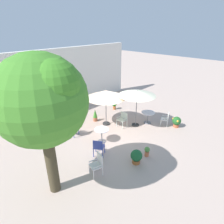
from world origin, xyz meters
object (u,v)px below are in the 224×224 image
(patio_chair_0, at_px, (166,118))
(patio_umbrella_0, at_px, (106,94))
(patio_chair_4, at_px, (74,127))
(potted_plant_1, at_px, (76,115))
(potted_plant_5, at_px, (51,136))
(potted_plant_6, at_px, (147,151))
(patio_chair_3, at_px, (99,146))
(patio_chair_2, at_px, (98,163))
(cafe_table_0, at_px, (102,133))
(potted_plant_0, at_px, (95,115))
(cafe_table_1, at_px, (148,115))
(shade_tree, at_px, (42,100))
(patio_chair_1, at_px, (123,118))
(potted_plant_2, at_px, (114,105))
(patio_umbrella_1, at_px, (137,93))
(potted_plant_4, at_px, (136,156))
(potted_plant_3, at_px, (177,121))

(patio_chair_0, bearing_deg, patio_umbrella_0, 130.75)
(patio_chair_4, bearing_deg, potted_plant_1, 50.67)
(potted_plant_5, height_order, potted_plant_6, potted_plant_5)
(patio_chair_3, bearing_deg, patio_chair_2, -134.81)
(cafe_table_0, bearing_deg, potted_plant_0, 56.18)
(cafe_table_1, xyz_separation_m, potted_plant_0, (-2.08, 2.58, -0.10))
(shade_tree, xyz_separation_m, patio_chair_4, (2.72, 2.55, -3.02))
(patio_umbrella_0, height_order, potted_plant_1, patio_umbrella_0)
(patio_chair_2, bearing_deg, patio_chair_1, 26.81)
(cafe_table_0, bearing_deg, potted_plant_6, -75.87)
(potted_plant_0, bearing_deg, patio_chair_2, -130.68)
(patio_chair_2, relative_size, potted_plant_2, 1.70)
(potted_plant_5, bearing_deg, patio_chair_2, -89.45)
(shade_tree, bearing_deg, patio_umbrella_0, 24.45)
(patio_chair_2, bearing_deg, patio_chair_4, 70.21)
(shade_tree, xyz_separation_m, patio_chair_1, (5.41, 1.33, -3.04))
(shade_tree, height_order, patio_umbrella_1, shade_tree)
(patio_umbrella_0, distance_m, potted_plant_1, 2.63)
(patio_chair_3, bearing_deg, patio_chair_1, 20.09)
(potted_plant_4, height_order, potted_plant_5, potted_plant_4)
(cafe_table_1, relative_size, potted_plant_4, 1.25)
(patio_chair_4, bearing_deg, patio_umbrella_1, -28.14)
(patio_umbrella_1, bearing_deg, cafe_table_1, -22.62)
(potted_plant_3, bearing_deg, patio_chair_0, 117.11)
(patio_chair_2, bearing_deg, cafe_table_1, 11.51)
(patio_chair_0, bearing_deg, patio_chair_4, 145.90)
(potted_plant_3, xyz_separation_m, potted_plant_4, (-4.33, -0.25, -0.01))
(patio_chair_4, xyz_separation_m, potted_plant_4, (0.50, -3.89, -0.18))
(patio_chair_1, bearing_deg, cafe_table_1, -31.90)
(potted_plant_1, height_order, potted_plant_2, same)
(patio_chair_4, bearing_deg, patio_chair_0, -34.10)
(patio_umbrella_0, xyz_separation_m, potted_plant_1, (-0.93, 1.84, -1.63))
(patio_umbrella_1, height_order, potted_plant_0, patio_umbrella_1)
(patio_umbrella_1, xyz_separation_m, cafe_table_0, (-2.63, 0.22, -1.56))
(shade_tree, distance_m, patio_chair_2, 3.45)
(cafe_table_0, xyz_separation_m, potted_plant_5, (-1.81, 1.95, -0.19))
(cafe_table_0, height_order, potted_plant_6, cafe_table_0)
(patio_chair_4, distance_m, potted_plant_4, 3.92)
(cafe_table_0, bearing_deg, patio_chair_2, -137.64)
(cafe_table_1, height_order, patio_chair_2, patio_chair_2)
(potted_plant_1, relative_size, potted_plant_6, 1.16)
(patio_chair_4, height_order, potted_plant_0, patio_chair_4)
(cafe_table_0, xyz_separation_m, patio_chair_1, (2.04, 0.31, -0.00))
(patio_umbrella_0, relative_size, potted_plant_6, 4.80)
(potted_plant_2, bearing_deg, patio_chair_1, -125.95)
(potted_plant_4, distance_m, potted_plant_6, 0.76)
(potted_plant_4, bearing_deg, potted_plant_6, -4.41)
(patio_chair_1, distance_m, patio_chair_2, 4.28)
(potted_plant_3, distance_m, potted_plant_4, 4.34)
(cafe_table_0, distance_m, potted_plant_5, 2.67)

